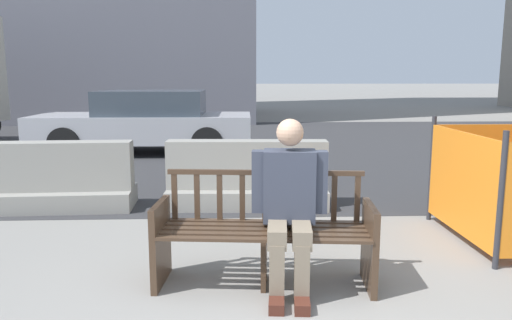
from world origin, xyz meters
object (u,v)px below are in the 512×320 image
(jersey_barrier_centre, at_px, (247,180))
(car_sedan_mid, at_px, (146,122))
(seated_person, at_px, (289,201))
(jersey_barrier_left, at_px, (51,182))
(street_bench, at_px, (264,236))

(jersey_barrier_centre, bearing_deg, car_sedan_mid, 114.30)
(seated_person, height_order, car_sedan_mid, car_sedan_mid)
(jersey_barrier_centre, relative_size, jersey_barrier_left, 1.00)
(jersey_barrier_left, height_order, car_sedan_mid, car_sedan_mid)
(jersey_barrier_left, xyz_separation_m, car_sedan_mid, (0.38, 4.56, 0.33))
(jersey_barrier_centre, bearing_deg, jersey_barrier_left, -179.39)
(street_bench, xyz_separation_m, car_sedan_mid, (-2.12, 6.93, 0.27))
(jersey_barrier_left, bearing_deg, seated_person, -42.20)
(jersey_barrier_left, bearing_deg, car_sedan_mid, 85.18)
(street_bench, distance_m, seated_person, 0.36)
(seated_person, relative_size, jersey_barrier_left, 0.65)
(street_bench, distance_m, jersey_barrier_centre, 2.40)
(seated_person, height_order, jersey_barrier_left, seated_person)
(jersey_barrier_centre, distance_m, jersey_barrier_left, 2.43)
(street_bench, relative_size, seated_person, 1.32)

